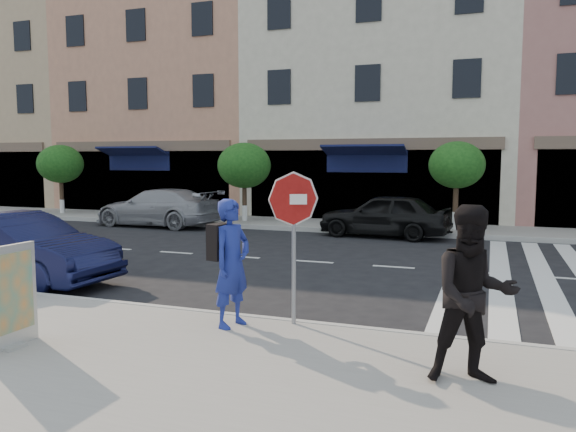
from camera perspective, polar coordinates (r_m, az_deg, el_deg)
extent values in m
plane|color=black|center=(10.57, -3.86, -8.42)|extent=(120.00, 120.00, 0.00)
cube|color=gray|center=(7.42, -16.00, -14.32)|extent=(60.00, 4.50, 0.15)
cube|color=gray|center=(20.93, 8.38, -1.11)|extent=(60.00, 3.00, 0.15)
cube|color=tan|center=(37.28, -25.16, 10.57)|extent=(12.00, 9.00, 12.00)
cube|color=tan|center=(30.72, -10.13, 14.04)|extent=(10.00, 9.00, 14.00)
cube|color=beige|center=(26.92, 10.12, 11.98)|extent=(11.00, 9.00, 11.00)
cylinder|color=#473323|center=(27.17, -22.01, 2.03)|extent=(0.18, 0.18, 1.65)
cylinder|color=silver|center=(27.21, -21.97, 0.92)|extent=(0.20, 0.20, 0.60)
ellipsoid|color=#154313|center=(27.13, -22.12, 4.93)|extent=(2.00, 2.00, 1.70)
cylinder|color=#473323|center=(22.20, -4.44, 1.59)|extent=(0.18, 0.18, 1.60)
cylinder|color=silver|center=(22.24, -4.43, 0.32)|extent=(0.20, 0.20, 0.60)
ellipsoid|color=#154313|center=(22.14, -4.47, 5.14)|extent=(2.10, 2.10, 1.79)
cylinder|color=#473323|center=(20.26, 16.65, 1.11)|extent=(0.18, 0.18, 1.71)
cylinder|color=silver|center=(20.31, 16.60, -0.45)|extent=(0.20, 0.20, 0.60)
ellipsoid|color=#154313|center=(20.19, 16.76, 5.00)|extent=(1.90, 1.90, 1.62)
cylinder|color=gray|center=(8.30, 0.59, -4.06)|extent=(0.09, 0.09, 2.05)
cylinder|color=white|center=(8.18, 0.58, 1.73)|extent=(0.75, 0.32, 0.80)
cylinder|color=#9E1411|center=(8.17, 0.53, 1.73)|extent=(0.70, 0.31, 0.75)
cube|color=white|center=(8.14, 0.46, 1.71)|extent=(0.40, 0.18, 0.15)
imported|color=navy|center=(8.24, -5.71, -4.78)|extent=(0.61, 0.78, 1.88)
imported|color=black|center=(6.47, 18.32, -7.63)|extent=(1.13, 0.99, 1.96)
cube|color=beige|center=(8.35, -26.35, -11.73)|extent=(0.32, 0.32, 0.04)
cube|color=beige|center=(8.18, -26.56, -7.36)|extent=(0.09, 0.88, 1.34)
cube|color=#D88C3F|center=(8.14, -26.39, -7.05)|extent=(0.04, 0.72, 1.03)
imported|color=black|center=(13.02, -25.77, -2.98)|extent=(4.52, 1.78, 1.47)
imported|color=#939297|center=(22.09, -13.12, 0.86)|extent=(5.11, 2.35, 1.45)
imported|color=black|center=(18.85, 9.77, 0.09)|extent=(4.43, 2.13, 1.46)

